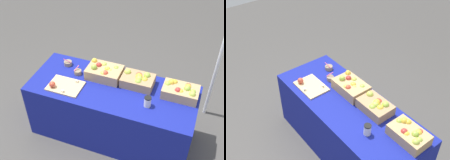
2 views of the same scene
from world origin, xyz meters
TOP-DOWN VIEW (x-y plane):
  - ground_plane at (0.00, 0.00)m, footprint 10.00×10.00m
  - table at (0.00, 0.00)m, footprint 1.90×0.76m
  - apple_crate_left at (0.73, 0.14)m, footprint 0.38×0.24m
  - apple_crate_middle at (0.25, 0.16)m, footprint 0.36×0.25m
  - apple_crate_right at (-0.15, 0.15)m, footprint 0.40×0.27m
  - cutting_board_front at (-0.52, -0.17)m, footprint 0.38×0.28m
  - sample_bowl_near at (-0.47, 0.09)m, footprint 0.09×0.09m
  - sample_bowl_mid at (-0.66, 0.21)m, footprint 0.10×0.10m
  - coffee_cup at (0.44, -0.13)m, footprint 0.07×0.07m
  - tent_pole at (1.06, 0.76)m, footprint 0.04×0.04m

SIDE VIEW (x-z plane):
  - ground_plane at x=0.00m, z-range 0.00..0.00m
  - table at x=0.00m, z-range 0.00..0.74m
  - cutting_board_front at x=-0.52m, z-range 0.71..0.80m
  - sample_bowl_mid at x=-0.66m, z-range 0.71..0.82m
  - sample_bowl_near at x=-0.47m, z-range 0.72..0.82m
  - coffee_cup at x=0.44m, z-range 0.74..0.86m
  - apple_crate_middle at x=0.25m, z-range 0.73..0.88m
  - apple_crate_left at x=0.73m, z-range 0.73..0.89m
  - apple_crate_right at x=-0.15m, z-range 0.72..0.90m
  - tent_pole at x=1.06m, z-range 0.00..1.99m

